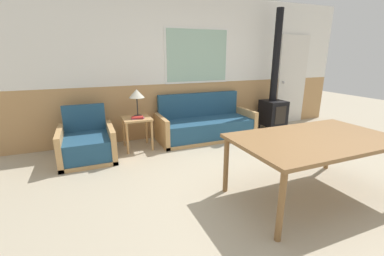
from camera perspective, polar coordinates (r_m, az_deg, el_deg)
name	(u,v)px	position (r m, az deg, el deg)	size (l,w,h in m)	color
ground_plane	(277,189)	(3.43, 18.30, -12.83)	(16.00, 16.00, 0.00)	#B2A58C
wall_back	(194,67)	(5.28, 0.47, 13.31)	(7.20, 0.09, 2.70)	tan
couch	(205,126)	(5.07, 2.97, 0.49)	(1.89, 0.79, 0.86)	tan
armchair	(87,145)	(4.40, -22.26, -3.43)	(0.82, 0.88, 0.81)	tan
side_table	(137,124)	(4.57, -12.13, 0.96)	(0.48, 0.48, 0.56)	tan
table_lamp	(137,94)	(4.55, -12.21, 7.30)	(0.27, 0.27, 0.48)	#262628
book_stack	(138,118)	(4.46, -12.01, 2.27)	(0.22, 0.17, 0.03)	#994C84
dining_table	(315,143)	(3.18, 25.59, -2.95)	(1.82, 1.07, 0.72)	olive
wood_stove	(274,99)	(5.87, 17.70, 6.15)	(0.45, 0.49, 2.51)	black
entry_door	(292,80)	(6.66, 21.33, 9.90)	(0.81, 0.09, 2.04)	silver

